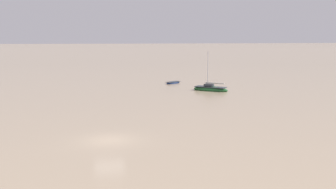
% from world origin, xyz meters
% --- Properties ---
extents(ground_plane, '(800.00, 800.00, 0.00)m').
position_xyz_m(ground_plane, '(0.00, 0.00, 0.00)').
color(ground_plane, tan).
extents(sailboat_moored_1, '(5.84, 5.08, 6.66)m').
position_xyz_m(sailboat_moored_1, '(16.22, 29.01, 0.29)').
color(sailboat_moored_1, '#23602D').
rests_on(sailboat_moored_1, ground).
extents(rowboat_moored_3, '(3.32, 2.87, 0.52)m').
position_xyz_m(rowboat_moored_3, '(11.67, 39.41, 0.14)').
color(rowboat_moored_3, navy).
rests_on(rowboat_moored_3, ground).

